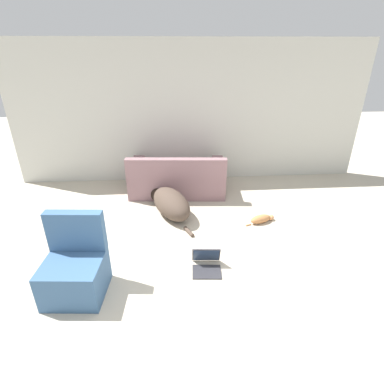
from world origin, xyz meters
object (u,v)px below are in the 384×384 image
(dog, at_px, (170,203))
(cat, at_px, (262,219))
(side_chair, at_px, (75,269))
(laptop_open, at_px, (207,262))
(couch, at_px, (177,179))

(dog, relative_size, cat, 2.68)
(dog, xyz_separation_m, cat, (1.42, -0.37, -0.14))
(dog, height_order, side_chair, side_chair)
(side_chair, bearing_deg, cat, 32.00)
(cat, xyz_separation_m, side_chair, (-2.46, -1.28, 0.24))
(laptop_open, relative_size, side_chair, 0.42)
(couch, bearing_deg, side_chair, 68.70)
(dog, xyz_separation_m, laptop_open, (0.44, -1.36, -0.12))
(couch, height_order, dog, couch)
(cat, bearing_deg, side_chair, -171.82)
(couch, distance_m, laptop_open, 2.22)
(cat, relative_size, side_chair, 0.55)
(dog, bearing_deg, couch, -34.35)
(couch, distance_m, side_chair, 2.75)
(laptop_open, bearing_deg, dog, 112.29)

